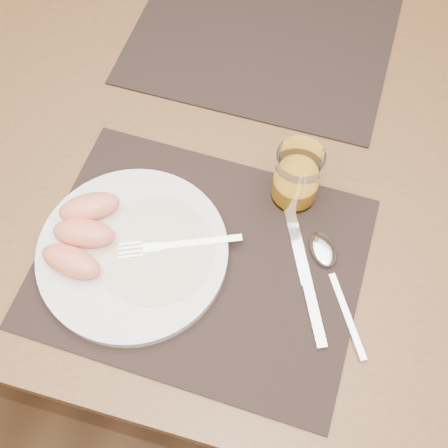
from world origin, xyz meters
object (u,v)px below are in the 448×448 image
Objects in this scene: placemat_far at (261,40)px; plate at (133,252)px; table at (239,169)px; fork at (169,246)px; knife at (307,284)px; juice_glass at (297,178)px; placemat_near at (200,262)px; spoon at (327,259)px.

placemat_far is 1.67× the size of plate.
table is 0.27m from plate.
knife is at bearing 0.55° from fork.
table is 13.64× the size of juice_glass.
table is 0.19m from juice_glass.
placemat_near is at bearing 9.66° from plate.
plate is 2.63× the size of juice_glass.
plate is 1.61× the size of fork.
placemat_far is 2.69× the size of fork.
placemat_near is 0.10m from plate.
knife is at bearing 4.88° from plate.
plate is 0.25m from knife.
plate is (-0.07, -0.46, 0.01)m from placemat_far.
placemat_far is 0.44m from spoon.
spoon is at bearing 15.91° from placemat_near.
placemat_far reaches higher than table.
placemat_near is 1.67× the size of plate.
table is at bearing 125.45° from knife.
plate is at bearing -170.34° from placemat_near.
fork reaches higher than placemat_far.
juice_glass is at bearing 43.09° from fork.
fork is at bearing -179.45° from knife.
placemat_near is 2.55× the size of spoon.
placemat_near is at bearing -3.90° from fork.
juice_glass reaches higher than plate.
spoon is (0.27, 0.06, -0.00)m from plate.
fork reaches higher than plate.
fork reaches higher than placemat_near.
juice_glass is (0.20, 0.16, 0.04)m from plate.
fork is 1.63× the size of juice_glass.
table is 0.24m from placemat_far.
juice_glass is (0.15, 0.14, 0.03)m from fork.
juice_glass is at bearing -36.76° from table.
spoon is at bearing 11.88° from fork.
spoon is at bearing -63.93° from placemat_far.
knife is 1.17× the size of spoon.
table is 3.11× the size of placemat_far.
plate is 0.05m from fork.
placemat_near reaches higher than table.
placemat_near is 2.69× the size of fork.
table is at bearing 68.22° from plate.
knife is (0.15, -0.21, 0.09)m from table.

